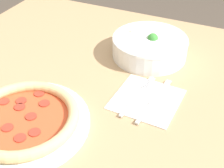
# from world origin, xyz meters

# --- Properties ---
(dining_table) EXTENTS (1.03, 1.00, 0.73)m
(dining_table) POSITION_xyz_m (0.00, 0.00, 0.63)
(dining_table) COLOR tan
(dining_table) RESTS_ON ground_plane
(pizza) EXTENTS (0.30, 0.30, 0.04)m
(pizza) POSITION_xyz_m (-0.06, -0.18, 0.75)
(pizza) COLOR white
(pizza) RESTS_ON dining_table
(bowl) EXTENTS (0.23, 0.23, 0.08)m
(bowl) POSITION_xyz_m (0.10, 0.22, 0.77)
(bowl) COLOR white
(bowl) RESTS_ON dining_table
(napkin) EXTENTS (0.17, 0.17, 0.00)m
(napkin) POSITION_xyz_m (0.17, 0.02, 0.73)
(napkin) COLOR white
(napkin) RESTS_ON dining_table
(fork) EXTENTS (0.03, 0.18, 0.00)m
(fork) POSITION_xyz_m (0.14, 0.02, 0.74)
(fork) COLOR silver
(fork) RESTS_ON napkin
(knife) EXTENTS (0.03, 0.19, 0.01)m
(knife) POSITION_xyz_m (0.19, 0.01, 0.74)
(knife) COLOR silver
(knife) RESTS_ON napkin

